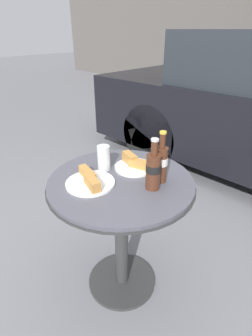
{
  "coord_description": "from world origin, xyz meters",
  "views": [
    {
      "loc": [
        0.79,
        -0.79,
        1.4
      ],
      "look_at": [
        0.0,
        0.04,
        0.79
      ],
      "focal_mm": 28.0,
      "sensor_mm": 36.0,
      "label": 1
    }
  ],
  "objects_px": {
    "bistro_table": "(121,209)",
    "lunch_plate_near": "(90,181)",
    "cola_bottle_right": "(161,162)",
    "drinking_glass": "(104,159)",
    "lunch_plate_far": "(135,165)",
    "cola_bottle_left": "(153,170)"
  },
  "relations": [
    {
      "from": "bistro_table",
      "to": "lunch_plate_near",
      "type": "height_order",
      "value": "lunch_plate_near"
    },
    {
      "from": "cola_bottle_right",
      "to": "lunch_plate_far",
      "type": "bearing_deg",
      "value": 175.62
    },
    {
      "from": "bistro_table",
      "to": "drinking_glass",
      "type": "distance_m",
      "value": 0.28
    },
    {
      "from": "cola_bottle_left",
      "to": "cola_bottle_right",
      "type": "xyz_separation_m",
      "value": [
        -0.01,
        0.08,
        0.0
      ]
    },
    {
      "from": "cola_bottle_right",
      "to": "lunch_plate_far",
      "type": "relative_size",
      "value": 1.19
    },
    {
      "from": "cola_bottle_right",
      "to": "drinking_glass",
      "type": "bearing_deg",
      "value": -159.9
    },
    {
      "from": "lunch_plate_far",
      "to": "lunch_plate_near",
      "type": "bearing_deg",
      "value": -98.94
    },
    {
      "from": "drinking_glass",
      "to": "lunch_plate_far",
      "type": "distance_m",
      "value": 0.17
    },
    {
      "from": "bistro_table",
      "to": "cola_bottle_right",
      "type": "distance_m",
      "value": 0.34
    },
    {
      "from": "bistro_table",
      "to": "cola_bottle_right",
      "type": "relative_size",
      "value": 2.89
    },
    {
      "from": "bistro_table",
      "to": "lunch_plate_near",
      "type": "relative_size",
      "value": 3.12
    },
    {
      "from": "drinking_glass",
      "to": "lunch_plate_near",
      "type": "xyz_separation_m",
      "value": [
        0.07,
        -0.15,
        -0.04
      ]
    },
    {
      "from": "bistro_table",
      "to": "lunch_plate_near",
      "type": "bearing_deg",
      "value": -118.73
    },
    {
      "from": "cola_bottle_right",
      "to": "lunch_plate_far",
      "type": "xyz_separation_m",
      "value": [
        -0.18,
        0.01,
        -0.08
      ]
    },
    {
      "from": "drinking_glass",
      "to": "cola_bottle_right",
      "type": "bearing_deg",
      "value": 20.1
    },
    {
      "from": "cola_bottle_left",
      "to": "lunch_plate_far",
      "type": "xyz_separation_m",
      "value": [
        -0.19,
        0.09,
        -0.08
      ]
    },
    {
      "from": "cola_bottle_left",
      "to": "drinking_glass",
      "type": "bearing_deg",
      "value": -174.21
    },
    {
      "from": "cola_bottle_left",
      "to": "drinking_glass",
      "type": "height_order",
      "value": "cola_bottle_left"
    },
    {
      "from": "cola_bottle_right",
      "to": "bistro_table",
      "type": "bearing_deg",
      "value": -140.33
    },
    {
      "from": "cola_bottle_right",
      "to": "lunch_plate_near",
      "type": "height_order",
      "value": "cola_bottle_right"
    },
    {
      "from": "drinking_glass",
      "to": "lunch_plate_near",
      "type": "distance_m",
      "value": 0.17
    },
    {
      "from": "lunch_plate_far",
      "to": "bistro_table",
      "type": "bearing_deg",
      "value": -77.07
    }
  ]
}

